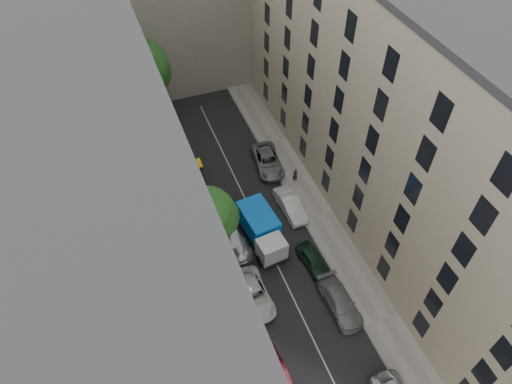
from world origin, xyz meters
name	(u,v)px	position (x,y,z in m)	size (l,w,h in m)	color
ground	(262,234)	(0.00, 0.00, 0.00)	(120.00, 120.00, 0.00)	#4C4C49
road_surface	(262,234)	(0.00, 0.00, 0.01)	(8.00, 44.00, 0.02)	black
sidewalk_left	(202,251)	(-5.50, 0.00, 0.07)	(3.00, 44.00, 0.15)	gray
sidewalk_right	(318,216)	(5.50, 0.00, 0.07)	(3.00, 44.00, 0.15)	gray
building_left	(110,189)	(-11.00, 0.00, 10.00)	(8.00, 44.00, 20.00)	#4F4C49
building_right	(394,116)	(11.00, 0.00, 10.00)	(8.00, 44.00, 20.00)	#B2A88A
building_endcap	(173,0)	(0.00, 28.00, 9.00)	(18.00, 12.00, 18.00)	gray
tarp_truck	(262,230)	(-0.28, -0.68, 1.52)	(2.91, 6.17, 2.75)	black
car_left_1	(277,375)	(-3.60, -12.21, 0.65)	(1.37, 3.93, 1.29)	#4C0F16
car_left_2	(254,294)	(-2.95, -5.80, 0.70)	(2.31, 5.01, 1.39)	silver
car_left_3	(232,239)	(-2.80, -0.20, 0.74)	(2.07, 5.10, 1.48)	#B9B8BD
car_left_4	(220,210)	(-2.80, 3.40, 0.67)	(1.58, 3.94, 1.34)	black
car_left_5	(195,172)	(-3.60, 9.00, 0.64)	(1.35, 3.87, 1.27)	black
car_right_1	(340,302)	(3.03, -8.80, 0.71)	(1.99, 4.91, 1.42)	slate
car_right_2	(314,261)	(2.80, -4.60, 0.67)	(1.58, 3.92, 1.33)	black
car_right_3	(290,205)	(3.40, 1.60, 0.75)	(1.59, 4.56, 1.50)	silver
car_right_4	(267,161)	(3.60, 7.80, 0.75)	(2.47, 5.37, 1.49)	gray
tree_mid	(208,218)	(-4.84, -1.11, 5.50)	(5.03, 4.72, 8.03)	#382619
tree_far	(143,70)	(-5.61, 19.89, 6.07)	(5.95, 5.78, 9.06)	#382619
lamp_post	(249,306)	(-4.20, -8.40, 4.07)	(0.36, 0.36, 6.35)	#18552C
pedestrian	(295,175)	(5.30, 4.86, 0.90)	(0.55, 0.36, 1.50)	black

